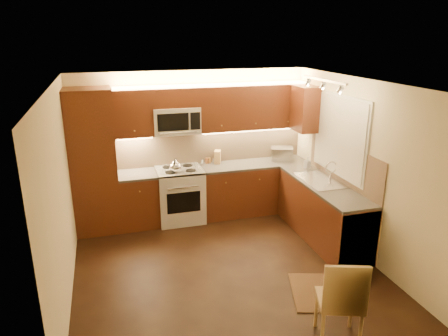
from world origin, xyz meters
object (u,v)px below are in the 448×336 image
object	(u,v)px
toaster_oven	(282,154)
soap_bottle	(307,163)
knife_block	(218,157)
kettle	(175,165)
microwave	(176,120)
stove	(180,195)
dining_chair	(340,298)
sink	(320,176)

from	to	relation	value
toaster_oven	soap_bottle	size ratio (longest dim) A/B	2.03
knife_block	kettle	bearing A→B (deg)	-136.42
microwave	soap_bottle	bearing A→B (deg)	-16.36
knife_block	soap_bottle	world-z (taller)	knife_block
stove	kettle	xyz separation A→B (m)	(-0.09, -0.14, 0.58)
kettle	dining_chair	size ratio (longest dim) A/B	0.24
stove	sink	distance (m)	2.35
sink	knife_block	size ratio (longest dim) A/B	3.78
sink	dining_chair	bearing A→B (deg)	-113.36
sink	soap_bottle	distance (m)	0.65
kettle	toaster_oven	size ratio (longest dim) A/B	0.61
stove	kettle	world-z (taller)	kettle
kettle	toaster_oven	world-z (taller)	kettle
microwave	toaster_oven	size ratio (longest dim) A/B	1.98
kettle	soap_bottle	bearing A→B (deg)	14.67
knife_block	soap_bottle	bearing A→B (deg)	-6.21
sink	microwave	bearing A→B (deg)	147.79
soap_bottle	dining_chair	size ratio (longest dim) A/B	0.19
sink	kettle	size ratio (longest dim) A/B	3.65
toaster_oven	dining_chair	distance (m)	3.59
stove	dining_chair	world-z (taller)	dining_chair
microwave	toaster_oven	xyz separation A→B (m)	(1.88, -0.06, -0.70)
microwave	kettle	size ratio (longest dim) A/B	3.23
soap_bottle	dining_chair	bearing A→B (deg)	-125.33
kettle	knife_block	bearing A→B (deg)	46.85
stove	toaster_oven	bearing A→B (deg)	2.21
stove	soap_bottle	bearing A→B (deg)	-12.93
stove	dining_chair	xyz separation A→B (m)	(1.03, -3.38, 0.03)
soap_bottle	dining_chair	world-z (taller)	soap_bottle
knife_block	dining_chair	world-z (taller)	knife_block
stove	sink	world-z (taller)	sink
knife_block	soap_bottle	distance (m)	1.55
microwave	toaster_oven	world-z (taller)	microwave
toaster_oven	knife_block	bearing A→B (deg)	-166.13
sink	soap_bottle	xyz separation A→B (m)	(0.11, 0.64, 0.02)
stove	microwave	size ratio (longest dim) A/B	1.21
sink	soap_bottle	size ratio (longest dim) A/B	4.55
kettle	soap_bottle	world-z (taller)	kettle
knife_block	toaster_oven	bearing A→B (deg)	13.67
toaster_oven	kettle	bearing A→B (deg)	-153.34
soap_bottle	sink	bearing A→B (deg)	-114.41
soap_bottle	microwave	bearing A→B (deg)	148.80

